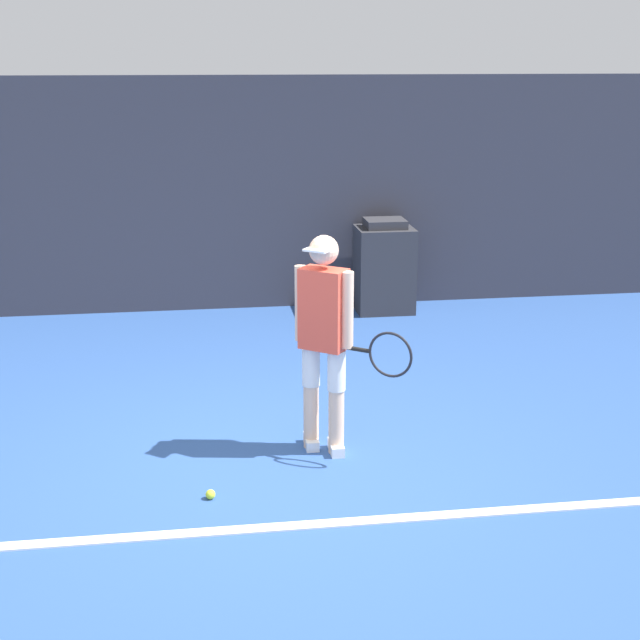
# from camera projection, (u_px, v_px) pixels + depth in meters

# --- Properties ---
(ground_plane) EXTENTS (24.00, 24.00, 0.00)m
(ground_plane) POSITION_uv_depth(u_px,v_px,m) (279.00, 471.00, 6.58)
(ground_plane) COLOR #2D5193
(back_wall) EXTENTS (24.00, 0.10, 2.74)m
(back_wall) POSITION_uv_depth(u_px,v_px,m) (241.00, 195.00, 10.49)
(back_wall) COLOR #383842
(back_wall) RESTS_ON ground_plane
(court_baseline) EXTENTS (21.60, 0.10, 0.01)m
(court_baseline) POSITION_uv_depth(u_px,v_px,m) (291.00, 526.00, 5.80)
(court_baseline) COLOR white
(court_baseline) RESTS_ON ground_plane
(tennis_player) EXTENTS (0.79, 0.62, 1.70)m
(tennis_player) POSITION_uv_depth(u_px,v_px,m) (325.00, 334.00, 6.67)
(tennis_player) COLOR beige
(tennis_player) RESTS_ON ground_plane
(tennis_ball) EXTENTS (0.07, 0.07, 0.07)m
(tennis_ball) POSITION_uv_depth(u_px,v_px,m) (210.00, 494.00, 6.16)
(tennis_ball) COLOR #D1E533
(tennis_ball) RESTS_ON ground_plane
(covered_chair) EXTENTS (0.67, 0.58, 1.11)m
(covered_chair) POSITION_uv_depth(u_px,v_px,m) (384.00, 267.00, 10.58)
(covered_chair) COLOR #333338
(covered_chair) RESTS_ON ground_plane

